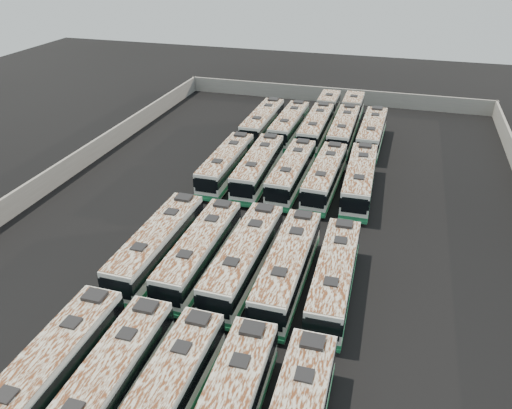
{
  "coord_description": "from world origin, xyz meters",
  "views": [
    {
      "loc": [
        9.62,
        -36.82,
        22.5
      ],
      "look_at": [
        -1.2,
        -0.31,
        1.6
      ],
      "focal_mm": 35.0,
      "sensor_mm": 36.0,
      "label": 1
    }
  ],
  "objects_px": {
    "bus_midfront_far_left": "(158,245)",
    "bus_midfront_far_right": "(335,276)",
    "bus_back_right": "(347,122)",
    "bus_front_center": "(162,403)",
    "bus_midback_far_left": "(226,164)",
    "bus_back_far_right": "(372,133)",
    "bus_back_far_left": "(263,122)",
    "bus_midfront_center": "(244,258)",
    "bus_midback_center": "(292,172)",
    "bus_midfront_right": "(288,267)",
    "bus_front_left": "(106,388)",
    "bus_front_far_left": "(47,376)",
    "bus_midback_left": "(258,167)",
    "bus_back_left": "(289,125)",
    "bus_midfront_left": "(200,252)",
    "bus_midback_far_right": "(360,179)",
    "bus_back_center": "(320,120)",
    "bus_midback_right": "(325,176)"
  },
  "relations": [
    {
      "from": "bus_back_far_left",
      "to": "bus_midfront_center",
      "type": "bearing_deg",
      "value": -76.48
    },
    {
      "from": "bus_midfront_far_left",
      "to": "bus_midback_left",
      "type": "bearing_deg",
      "value": 78.73
    },
    {
      "from": "bus_front_center",
      "to": "bus_front_left",
      "type": "bearing_deg",
      "value": -179.51
    },
    {
      "from": "bus_midback_far_left",
      "to": "bus_midback_left",
      "type": "distance_m",
      "value": 3.39
    },
    {
      "from": "bus_midfront_center",
      "to": "bus_midback_right",
      "type": "distance_m",
      "value": 15.83
    },
    {
      "from": "bus_midfront_far_left",
      "to": "bus_midback_right",
      "type": "xyz_separation_m",
      "value": [
        10.08,
        15.62,
        -0.06
      ]
    },
    {
      "from": "bus_front_left",
      "to": "bus_midback_far_right",
      "type": "relative_size",
      "value": 0.97
    },
    {
      "from": "bus_midfront_far_left",
      "to": "bus_midback_left",
      "type": "xyz_separation_m",
      "value": [
        3.32,
        15.71,
        -0.01
      ]
    },
    {
      "from": "bus_midfront_far_left",
      "to": "bus_back_right",
      "type": "bearing_deg",
      "value": 73.13
    },
    {
      "from": "bus_midback_center",
      "to": "bus_back_left",
      "type": "xyz_separation_m",
      "value": [
        -3.35,
        13.29,
        0.0
      ]
    },
    {
      "from": "bus_back_right",
      "to": "bus_midfront_right",
      "type": "bearing_deg",
      "value": -90.3
    },
    {
      "from": "bus_midback_far_left",
      "to": "bus_back_right",
      "type": "relative_size",
      "value": 0.63
    },
    {
      "from": "bus_midfront_far_right",
      "to": "bus_midfront_right",
      "type": "bearing_deg",
      "value": 178.51
    },
    {
      "from": "bus_back_right",
      "to": "bus_front_center",
      "type": "bearing_deg",
      "value": -94.65
    },
    {
      "from": "bus_midback_far_left",
      "to": "bus_back_far_right",
      "type": "xyz_separation_m",
      "value": [
        13.47,
        13.23,
        0.05
      ]
    },
    {
      "from": "bus_front_left",
      "to": "bus_midfront_right",
      "type": "xyz_separation_m",
      "value": [
        6.67,
        12.93,
        0.04
      ]
    },
    {
      "from": "bus_midback_far_left",
      "to": "bus_midfront_far_right",
      "type": "bearing_deg",
      "value": -49.41
    },
    {
      "from": "bus_midfront_left",
      "to": "bus_midfront_right",
      "type": "relative_size",
      "value": 0.98
    },
    {
      "from": "bus_back_center",
      "to": "bus_midfront_far_right",
      "type": "bearing_deg",
      "value": -78.41
    },
    {
      "from": "bus_front_far_left",
      "to": "bus_midback_left",
      "type": "distance_m",
      "value": 29.08
    },
    {
      "from": "bus_midfront_far_right",
      "to": "bus_back_right",
      "type": "relative_size",
      "value": 0.63
    },
    {
      "from": "bus_midfront_far_right",
      "to": "bus_back_left",
      "type": "distance_m",
      "value": 30.61
    },
    {
      "from": "bus_midback_center",
      "to": "bus_back_left",
      "type": "height_order",
      "value": "bus_back_left"
    },
    {
      "from": "bus_midfront_right",
      "to": "bus_midback_left",
      "type": "bearing_deg",
      "value": 113.17
    },
    {
      "from": "bus_midfront_far_left",
      "to": "bus_back_center",
      "type": "height_order",
      "value": "bus_midfront_far_left"
    },
    {
      "from": "bus_midback_far_left",
      "to": "bus_midback_far_right",
      "type": "bearing_deg",
      "value": 0.44
    },
    {
      "from": "bus_back_right",
      "to": "bus_midback_far_left",
      "type": "bearing_deg",
      "value": -122.21
    },
    {
      "from": "bus_midfront_center",
      "to": "bus_midfront_right",
      "type": "height_order",
      "value": "bus_midfront_center"
    },
    {
      "from": "bus_midfront_far_left",
      "to": "bus_midfront_left",
      "type": "distance_m",
      "value": 3.38
    },
    {
      "from": "bus_midback_center",
      "to": "bus_back_left",
      "type": "bearing_deg",
      "value": 104.99
    },
    {
      "from": "bus_midback_center",
      "to": "bus_back_right",
      "type": "distance_m",
      "value": 16.67
    },
    {
      "from": "bus_front_center",
      "to": "bus_midback_center",
      "type": "bearing_deg",
      "value": 90.56
    },
    {
      "from": "bus_midback_far_left",
      "to": "bus_midback_right",
      "type": "distance_m",
      "value": 10.15
    },
    {
      "from": "bus_midfront_right",
      "to": "bus_front_left",
      "type": "bearing_deg",
      "value": -117.35
    },
    {
      "from": "bus_front_far_left",
      "to": "bus_midfront_far_left",
      "type": "xyz_separation_m",
      "value": [
        -0.01,
        13.18,
        -0.01
      ]
    },
    {
      "from": "bus_front_center",
      "to": "bus_midfront_far_right",
      "type": "bearing_deg",
      "value": 63.26
    },
    {
      "from": "bus_midfront_center",
      "to": "bus_midback_far_left",
      "type": "height_order",
      "value": "bus_midfront_center"
    },
    {
      "from": "bus_front_left",
      "to": "bus_back_center",
      "type": "xyz_separation_m",
      "value": [
        3.35,
        44.77,
        0.0
      ]
    },
    {
      "from": "bus_midback_far_right",
      "to": "bus_midback_right",
      "type": "bearing_deg",
      "value": -179.29
    },
    {
      "from": "bus_midfront_center",
      "to": "bus_midback_far_right",
      "type": "height_order",
      "value": "bus_midfront_center"
    },
    {
      "from": "bus_midfront_center",
      "to": "bus_midfront_far_left",
      "type": "bearing_deg",
      "value": -177.58
    },
    {
      "from": "bus_midfront_left",
      "to": "bus_midback_center",
      "type": "xyz_separation_m",
      "value": [
        3.39,
        15.48,
        -0.02
      ]
    },
    {
      "from": "bus_midfront_far_right",
      "to": "bus_front_far_left",
      "type": "bearing_deg",
      "value": -136.67
    },
    {
      "from": "bus_midfront_left",
      "to": "bus_midback_center",
      "type": "distance_m",
      "value": 15.85
    },
    {
      "from": "bus_midfront_far_left",
      "to": "bus_midfront_far_right",
      "type": "height_order",
      "value": "bus_midfront_far_left"
    },
    {
      "from": "bus_midfront_left",
      "to": "bus_back_left",
      "type": "relative_size",
      "value": 1.01
    },
    {
      "from": "bus_front_center",
      "to": "bus_back_far_right",
      "type": "height_order",
      "value": "bus_back_far_right"
    },
    {
      "from": "bus_back_far_right",
      "to": "bus_back_right",
      "type": "bearing_deg",
      "value": 138.21
    },
    {
      "from": "bus_midback_far_left",
      "to": "bus_midfront_right",
      "type": "bearing_deg",
      "value": -57.11
    },
    {
      "from": "bus_front_center",
      "to": "bus_midback_left",
      "type": "xyz_separation_m",
      "value": [
        -3.35,
        28.69,
        0.04
      ]
    }
  ]
}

